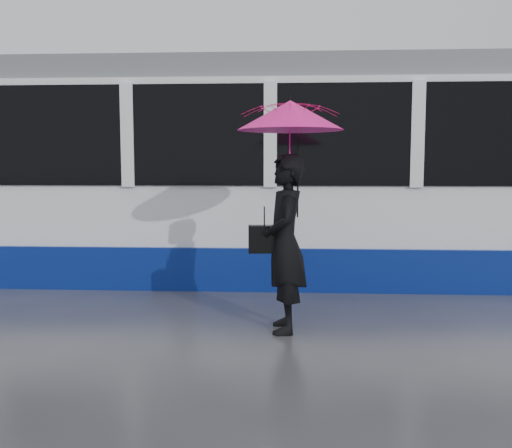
{
  "coord_description": "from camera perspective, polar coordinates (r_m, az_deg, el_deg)",
  "views": [
    {
      "loc": [
        1.38,
        -6.65,
        1.78
      ],
      "look_at": [
        0.99,
        -0.07,
        1.1
      ],
      "focal_mm": 40.0,
      "sensor_mm": 36.0,
      "label": 1
    }
  ],
  "objects": [
    {
      "name": "ground",
      "position": [
        7.02,
        -8.17,
        -8.86
      ],
      "size": [
        90.0,
        90.0,
        0.0
      ],
      "primitive_type": "plane",
      "color": "#2E2E34",
      "rests_on": "ground"
    },
    {
      "name": "woman",
      "position": [
        6.08,
        2.9,
        -1.97
      ],
      "size": [
        0.51,
        0.73,
        1.9
      ],
      "primitive_type": "imported",
      "rotation": [
        0.0,
        0.0,
        -1.48
      ],
      "color": "black",
      "rests_on": "ground"
    },
    {
      "name": "umbrella",
      "position": [
        6.03,
        3.44,
        8.75
      ],
      "size": [
        1.21,
        1.21,
        1.28
      ],
      "rotation": [
        0.0,
        0.0,
        0.09
      ],
      "color": "#F71464",
      "rests_on": "ground"
    },
    {
      "name": "tram",
      "position": [
        9.32,
        -7.6,
        4.95
      ],
      "size": [
        26.0,
        2.56,
        3.35
      ],
      "color": "white",
      "rests_on": "ground"
    },
    {
      "name": "rails",
      "position": [
        9.42,
        -5.13,
        -4.98
      ],
      "size": [
        34.0,
        1.51,
        0.02
      ],
      "color": "#3F3D38",
      "rests_on": "ground"
    },
    {
      "name": "handbag",
      "position": [
        6.09,
        0.83,
        -1.51
      ],
      "size": [
        0.35,
        0.18,
        0.47
      ],
      "rotation": [
        0.0,
        0.0,
        0.09
      ],
      "color": "black",
      "rests_on": "ground"
    }
  ]
}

